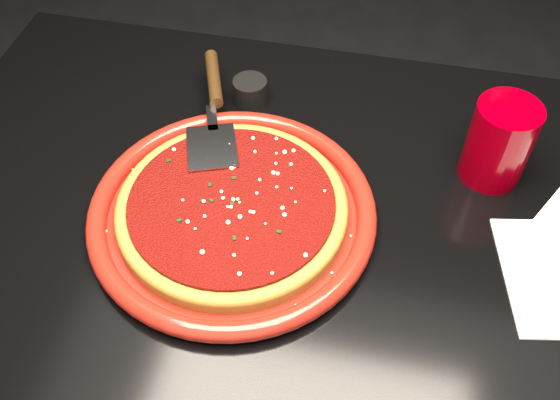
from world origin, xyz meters
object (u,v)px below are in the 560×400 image
Objects in this scene: pizza_server at (214,108)px; ramekin at (250,91)px; table at (303,353)px; plate at (232,212)px; cup at (499,142)px.

pizza_server is 5.46× the size of ramekin.
table is 4.03× the size of pizza_server.
plate is 7.20× the size of ramekin.
pizza_server reaches higher than table.
pizza_server is at bearing 138.90° from table.
cup reaches higher than ramekin.
table is at bearing -61.30° from pizza_server.
ramekin is (-0.03, 0.24, 0.01)m from plate.
cup is 2.28× the size of ramekin.
plate is (-0.11, -0.01, 0.39)m from table.
plate is at bearing -86.99° from pizza_server.
table is at bearing -146.79° from cup.
plate is at bearing -154.77° from cup.
ramekin is at bearing 98.12° from plate.
pizza_server reaches higher than ramekin.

